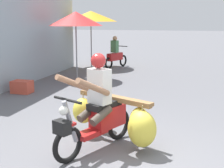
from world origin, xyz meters
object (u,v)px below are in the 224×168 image
market_umbrella_near_shop (76,19)px  motorbike_main_loaded (109,114)px  motorbike_distant_ahead_right (115,55)px  produce_crate (22,87)px  market_umbrella_further_along (91,16)px

market_umbrella_near_shop → motorbike_main_loaded: bearing=-63.2°
motorbike_distant_ahead_right → produce_crate: bearing=-104.5°
motorbike_main_loaded → market_umbrella_further_along: market_umbrella_further_along is taller
motorbike_main_loaded → motorbike_distant_ahead_right: bearing=104.1°
motorbike_distant_ahead_right → market_umbrella_further_along: market_umbrella_further_along is taller
produce_crate → market_umbrella_further_along: bearing=86.9°
market_umbrella_further_along → produce_crate: 5.70m
market_umbrella_near_shop → produce_crate: (-0.74, -2.42, -1.95)m
market_umbrella_near_shop → market_umbrella_further_along: market_umbrella_further_along is taller
motorbike_main_loaded → produce_crate: 4.62m
motorbike_main_loaded → market_umbrella_near_shop: (-2.75, 5.43, 1.58)m
motorbike_main_loaded → motorbike_distant_ahead_right: (-2.10, 8.36, 0.02)m
motorbike_distant_ahead_right → produce_crate: motorbike_distant_ahead_right is taller
motorbike_distant_ahead_right → produce_crate: size_ratio=2.76×
motorbike_distant_ahead_right → produce_crate: 5.54m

